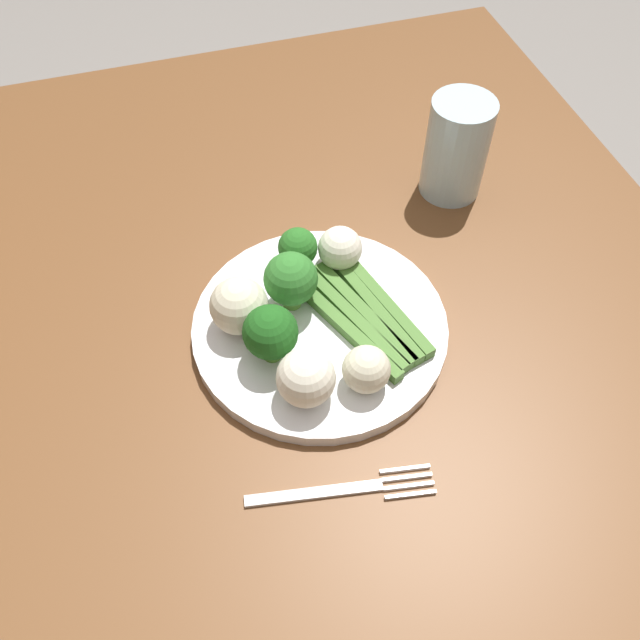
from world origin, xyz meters
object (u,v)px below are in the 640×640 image
object	(u,v)px
dining_table	(324,404)
broccoli_front_left	(270,333)
asparagus_bundle	(364,314)
cauliflower_back_right	(239,306)
broccoli_left	(300,247)
cauliflower_near_center	(366,369)
plate	(320,327)
broccoli_right	(291,280)
water_glass	(456,148)
fork	(343,490)
cauliflower_outer_edge	(340,248)
cauliflower_back	(306,378)

from	to	relation	value
dining_table	broccoli_front_left	distance (m)	0.18
dining_table	asparagus_bundle	distance (m)	0.15
broccoli_front_left	cauliflower_back_right	distance (m)	0.05
broccoli_left	cauliflower_near_center	size ratio (longest dim) A/B	1.12
plate	broccoli_front_left	distance (m)	0.07
asparagus_bundle	broccoli_front_left	distance (m)	0.11
broccoli_left	cauliflower_back_right	world-z (taller)	cauliflower_back_right
broccoli_front_left	cauliflower_back_right	xyz separation A→B (m)	(-0.05, -0.02, -0.01)
broccoli_front_left	broccoli_right	world-z (taller)	broccoli_right
asparagus_bundle	water_glass	xyz separation A→B (m)	(-0.17, 0.17, 0.04)
asparagus_bundle	broccoli_front_left	world-z (taller)	broccoli_front_left
dining_table	fork	bearing A→B (deg)	-11.32
broccoli_front_left	cauliflower_outer_edge	xyz separation A→B (m)	(-0.09, 0.10, -0.01)
broccoli_front_left	fork	distance (m)	0.16
broccoli_right	broccoli_left	xyz separation A→B (m)	(-0.05, 0.02, -0.01)
cauliflower_outer_edge	fork	size ratio (longest dim) A/B	0.28
dining_table	cauliflower_back	world-z (taller)	cauliflower_back
plate	fork	xyz separation A→B (m)	(0.17, -0.03, -0.01)
asparagus_bundle	cauliflower_back	world-z (taller)	cauliflower_back
cauliflower_back	cauliflower_back_right	distance (m)	0.10
fork	dining_table	bearing A→B (deg)	88.28
broccoli_front_left	water_glass	xyz separation A→B (m)	(-0.18, 0.27, 0.01)
broccoli_left	fork	xyz separation A→B (m)	(0.25, -0.03, -0.04)
fork	asparagus_bundle	bearing A→B (deg)	74.81
cauliflower_outer_edge	cauliflower_back_right	size ratio (longest dim) A/B	0.81
dining_table	broccoli_left	size ratio (longest dim) A/B	21.78
broccoli_front_left	cauliflower_near_center	xyz separation A→B (m)	(0.06, 0.08, -0.01)
water_glass	broccoli_left	bearing A→B (deg)	-68.64
plate	broccoli_left	distance (m)	0.09
dining_table	broccoli_right	distance (m)	0.18
asparagus_bundle	cauliflower_near_center	bearing A→B (deg)	142.34
broccoli_right	cauliflower_back	bearing A→B (deg)	-8.37
asparagus_bundle	broccoli_left	size ratio (longest dim) A/B	3.23
plate	cauliflower_near_center	xyz separation A→B (m)	(0.08, 0.02, 0.03)
asparagus_bundle	cauliflower_outer_edge	bearing A→B (deg)	-18.06
broccoli_right	cauliflower_outer_edge	xyz separation A→B (m)	(-0.04, 0.06, -0.01)
broccoli_left	cauliflower_near_center	bearing A→B (deg)	6.56
plate	cauliflower_outer_edge	xyz separation A→B (m)	(-0.07, 0.04, 0.03)
cauliflower_outer_edge	broccoli_left	bearing A→B (deg)	-101.04
cauliflower_back	cauliflower_outer_edge	bearing A→B (deg)	151.39
asparagus_bundle	cauliflower_near_center	distance (m)	0.08
broccoli_front_left	cauliflower_back_right	size ratio (longest dim) A/B	1.12
dining_table	fork	world-z (taller)	fork
asparagus_bundle	broccoli_right	xyz separation A→B (m)	(-0.04, -0.06, 0.03)
broccoli_front_left	cauliflower_back	world-z (taller)	broccoli_front_left
plate	water_glass	distance (m)	0.27
broccoli_front_left	cauliflower_near_center	bearing A→B (deg)	53.89
water_glass	cauliflower_back	bearing A→B (deg)	-46.46
cauliflower_near_center	water_glass	distance (m)	0.31
broccoli_right	dining_table	bearing A→B (deg)	21.87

